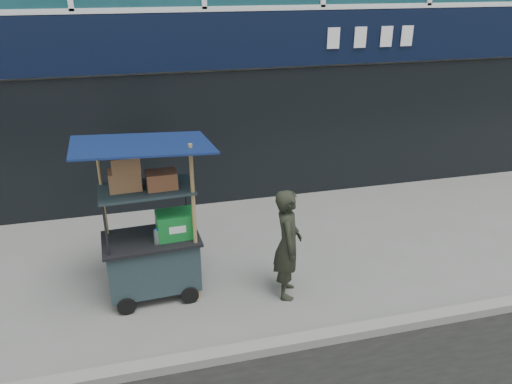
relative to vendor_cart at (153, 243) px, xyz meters
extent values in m
plane|color=slate|center=(1.19, -1.25, -0.76)|extent=(80.00, 80.00, 0.00)
cube|color=gray|center=(1.19, -1.45, -0.70)|extent=(80.00, 0.18, 0.12)
cube|color=black|center=(1.19, 2.61, 2.14)|extent=(15.68, 0.06, 0.90)
cube|color=black|center=(1.19, 2.65, 0.44)|extent=(15.68, 0.04, 2.40)
cube|color=#1B292E|center=(-0.02, 0.00, -0.29)|extent=(1.17, 0.72, 0.66)
cylinder|color=black|center=(-0.40, -0.37, -0.65)|extent=(0.23, 0.06, 0.23)
cylinder|color=black|center=(0.40, -0.33, -0.65)|extent=(0.23, 0.06, 0.23)
cube|color=black|center=(-0.02, 0.00, 0.06)|extent=(1.25, 0.80, 0.04)
cylinder|color=black|center=(-0.52, -0.31, 0.40)|extent=(0.03, 0.03, 0.71)
cylinder|color=black|center=(0.52, -0.25, 0.40)|extent=(0.03, 0.03, 0.71)
cylinder|color=black|center=(-0.55, 0.26, 0.40)|extent=(0.03, 0.03, 0.71)
cylinder|color=black|center=(0.49, 0.31, 0.40)|extent=(0.03, 0.03, 0.71)
cube|color=#1B292E|center=(-0.02, 0.00, 0.75)|extent=(1.17, 0.72, 0.03)
cylinder|color=olive|center=(0.52, -0.25, 0.30)|extent=(0.05, 0.05, 2.13)
cylinder|color=olive|center=(-0.55, 0.26, 0.25)|extent=(0.04, 0.04, 2.04)
cube|color=#0D1C4B|center=(-0.02, 0.00, 1.32)|extent=(1.67, 1.22, 0.19)
cube|color=#116C24|center=(0.30, -0.03, 0.25)|extent=(0.49, 0.36, 0.33)
cylinder|color=silver|center=(0.05, -0.18, 0.17)|extent=(0.07, 0.07, 0.19)
cylinder|color=blue|center=(0.05, -0.18, 0.28)|extent=(0.03, 0.03, 0.02)
cube|color=brown|center=(-0.26, 0.04, 0.89)|extent=(0.39, 0.30, 0.24)
cube|color=olive|center=(0.17, -0.03, 0.87)|extent=(0.37, 0.28, 0.21)
cube|color=brown|center=(-0.23, 0.02, 1.10)|extent=(0.34, 0.26, 0.19)
imported|color=black|center=(1.67, -0.43, -0.01)|extent=(0.49, 0.62, 1.50)
camera|label=1|loc=(-0.10, -5.71, 3.16)|focal=35.00mm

